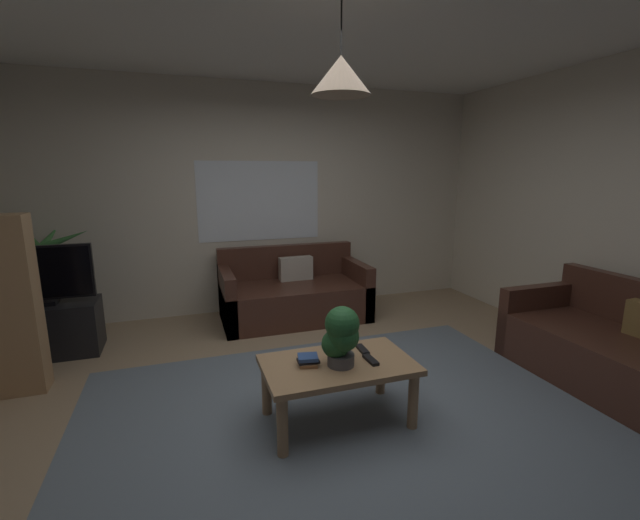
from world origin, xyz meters
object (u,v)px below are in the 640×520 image
Objects in this scene: book_on_table_0 at (309,364)px; book_on_table_2 at (308,357)px; potted_plant_on_table at (341,335)px; tv_stand at (48,330)px; coffee_table at (338,372)px; book_on_table_1 at (308,361)px; couch_right_side at (610,350)px; remote_on_table_0 at (371,360)px; potted_palm_corner at (43,288)px; pendant_lamp at (341,75)px; remote_on_table_1 at (362,349)px; tv at (39,275)px; couch_under_window at (294,295)px.

book_on_table_2 is at bearing 112.46° from book_on_table_0.
potted_plant_on_table is 0.46× the size of tv_stand.
potted_plant_on_table is (-0.00, -0.05, 0.29)m from coffee_table.
book_on_table_1 is (-0.20, 0.02, 0.10)m from coffee_table.
couch_right_side is 9.44× the size of remote_on_table_0.
book_on_table_2 is 0.10× the size of potted_palm_corner.
pendant_lamp reaches higher than coffee_table.
tv is (-2.43, 1.73, 0.34)m from remote_on_table_1.
couch_under_window is 2.60m from potted_palm_corner.
potted_palm_corner reaches higher than remote_on_table_1.
coffee_table is 3.28m from potted_palm_corner.
potted_plant_on_table is at bearing -19.95° from book_on_table_0.
couch_under_window is at bearing 83.05° from pendant_lamp.
book_on_table_0 is at bearing -67.54° from book_on_table_2.
coffee_table is 1.76× the size of pendant_lamp.
couch_right_side is 3.05m from pendant_lamp.
tv_stand is 1.56× the size of pendant_lamp.
book_on_table_2 is 0.23× the size of pendant_lamp.
couch_right_side is 2.53m from book_on_table_0.
tv_stand is at bearing 139.65° from pendant_lamp.
coffee_table is at bearing -5.92° from book_on_table_0.
couch_under_window reaches higher than book_on_table_1.
remote_on_table_1 is at bearing -97.43° from remote_on_table_0.
tv is at bearing -90.00° from tv_stand.
remote_on_table_1 is at bearing 26.40° from pendant_lamp.
potted_plant_on_table is at bearing -20.50° from book_on_table_1.
potted_plant_on_table is 0.46× the size of tv.
pendant_lamp is (0.20, -0.02, 1.79)m from book_on_table_1.
coffee_table is 0.24m from book_on_table_2.
tv_stand is at bearing -75.23° from potted_palm_corner.
couch_right_side reaches higher than remote_on_table_1.
book_on_table_2 is 1.78m from pendant_lamp.
book_on_table_2 is 0.82× the size of remote_on_table_1.
coffee_table is 0.24m from remote_on_table_0.
potted_plant_on_table reaches higher than coffee_table.
book_on_table_2 is (-0.46, -2.10, 0.22)m from couch_under_window.
potted_plant_on_table is at bearing -92.09° from coffee_table.
potted_plant_on_table is at bearing -92.09° from pendant_lamp.
pendant_lamp is (0.20, -0.02, 1.81)m from book_on_table_0.
book_on_table_1 is at bearing -94.65° from couch_right_side.
tv_stand reaches higher than remote_on_table_1.
remote_on_table_1 is 0.12× the size of potted_palm_corner.
potted_palm_corner is at bearing 134.36° from potted_plant_on_table.
couch_right_side is at bearing -4.65° from book_on_table_1.
couch_under_window is 2.02m from remote_on_table_1.
coffee_table is at bearing -7.53° from book_on_table_2.
book_on_table_1 is 1.09× the size of book_on_table_2.
potted_palm_corner is at bearing -45.25° from remote_on_table_0.
pendant_lamp is at bearing -6.61° from book_on_table_1.
couch_right_side reaches higher than tv_stand.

